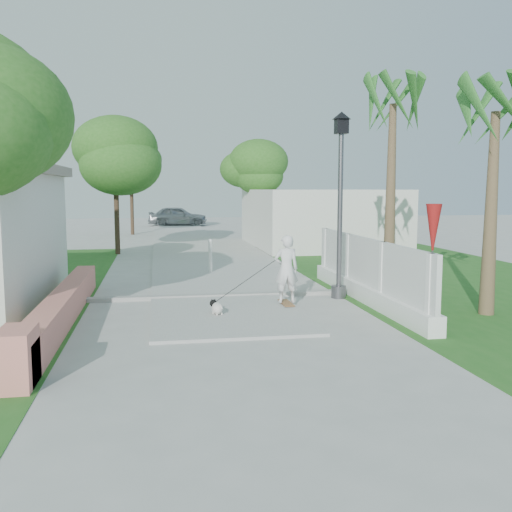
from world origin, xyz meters
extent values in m
plane|color=#B7B7B2|center=(0.00, 0.00, 0.00)|extent=(90.00, 90.00, 0.00)
cube|color=#B7B7B2|center=(0.00, 20.00, 0.03)|extent=(3.20, 36.00, 0.06)
cube|color=#999993|center=(0.00, 6.00, 0.05)|extent=(6.50, 0.25, 0.10)
cube|color=#255E1D|center=(7.00, 8.00, 0.01)|extent=(8.00, 20.00, 0.01)
cube|color=#D6756D|center=(-3.30, 4.00, 0.30)|extent=(0.45, 8.00, 0.60)
cube|color=#D6756D|center=(-3.30, 0.20, 0.40)|extent=(0.45, 0.80, 0.80)
cube|color=white|center=(3.40, 5.00, 0.20)|extent=(0.35, 7.00, 0.40)
cube|color=white|center=(3.40, 5.00, 0.95)|extent=(0.10, 7.00, 1.10)
cube|color=white|center=(3.40, 1.80, 0.75)|extent=(0.14, 0.14, 1.50)
cube|color=white|center=(3.40, 4.00, 0.75)|extent=(0.14, 0.14, 1.50)
cube|color=white|center=(3.40, 6.20, 0.75)|extent=(0.14, 0.14, 1.50)
cube|color=white|center=(3.40, 8.20, 0.75)|extent=(0.14, 0.14, 1.50)
cube|color=silver|center=(6.00, 18.00, 1.30)|extent=(6.00, 8.00, 2.60)
cylinder|color=#59595E|center=(2.90, 5.50, 0.15)|extent=(0.36, 0.36, 0.30)
cylinder|color=#59595E|center=(2.90, 5.50, 2.00)|extent=(0.12, 0.12, 4.00)
cube|color=black|center=(2.90, 5.50, 4.10)|extent=(0.28, 0.28, 0.35)
cone|color=black|center=(2.90, 5.50, 4.35)|extent=(0.44, 0.44, 0.18)
cylinder|color=white|center=(0.20, 10.00, 0.50)|extent=(0.12, 0.12, 1.00)
sphere|color=white|center=(0.20, 10.00, 1.02)|extent=(0.14, 0.14, 0.14)
cylinder|color=#59595E|center=(4.80, 4.50, 1.00)|extent=(0.04, 0.04, 2.00)
cone|color=#AC1818|center=(4.80, 4.50, 1.70)|extent=(0.36, 0.36, 1.20)
cylinder|color=#4C3826|center=(-5.50, 8.50, 1.75)|extent=(0.20, 0.20, 3.50)
ellipsoid|color=#28621C|center=(-5.30, 8.30, 3.60)|extent=(2.72, 2.72, 2.05)
cylinder|color=#4C3826|center=(-3.00, 16.00, 1.92)|extent=(0.20, 0.20, 3.85)
ellipsoid|color=#28621C|center=(-3.00, 16.00, 3.58)|extent=(3.40, 3.40, 2.55)
ellipsoid|color=#28621C|center=(-2.80, 15.80, 3.92)|extent=(2.89, 2.89, 2.18)
ellipsoid|color=#28621C|center=(-3.20, 16.20, 4.28)|extent=(2.55, 2.55, 1.90)
cylinder|color=#4C3826|center=(3.20, 20.00, 1.75)|extent=(0.20, 0.20, 3.50)
ellipsoid|color=#28621C|center=(3.20, 20.00, 3.25)|extent=(3.00, 3.00, 2.25)
ellipsoid|color=#28621C|center=(3.40, 19.80, 3.60)|extent=(2.55, 2.55, 1.92)
ellipsoid|color=#28621C|center=(3.00, 20.20, 3.95)|extent=(2.25, 2.25, 1.68)
cylinder|color=#4C3826|center=(-2.80, 26.00, 1.92)|extent=(0.20, 0.20, 3.85)
ellipsoid|color=#28621C|center=(-2.80, 26.00, 3.58)|extent=(3.20, 3.20, 2.40)
ellipsoid|color=#28621C|center=(-2.60, 25.80, 3.92)|extent=(2.72, 2.72, 2.05)
ellipsoid|color=#28621C|center=(-3.00, 26.20, 4.28)|extent=(2.40, 2.40, 1.79)
cone|color=brown|center=(4.60, 6.50, 2.40)|extent=(0.32, 0.32, 4.80)
cone|color=brown|center=(5.40, 3.20, 2.10)|extent=(0.32, 0.32, 4.20)
cube|color=#95643B|center=(1.41, 4.72, 0.09)|extent=(0.23, 0.79, 0.02)
imported|color=silver|center=(1.41, 4.72, 0.86)|extent=(0.56, 0.37, 1.52)
cylinder|color=gray|center=(1.34, 4.44, 0.03)|extent=(0.03, 0.06, 0.06)
cylinder|color=gray|center=(1.48, 4.44, 0.03)|extent=(0.03, 0.06, 0.06)
cylinder|color=gray|center=(1.34, 5.01, 0.03)|extent=(0.03, 0.06, 0.06)
cylinder|color=gray|center=(1.48, 5.01, 0.03)|extent=(0.03, 0.06, 0.06)
ellipsoid|color=silver|center=(-0.23, 3.94, 0.18)|extent=(0.35, 0.44, 0.24)
sphere|color=black|center=(-0.29, 4.11, 0.26)|extent=(0.16, 0.16, 0.16)
sphere|color=silver|center=(-0.32, 4.18, 0.24)|extent=(0.07, 0.07, 0.07)
cone|color=black|center=(-0.33, 4.10, 0.33)|extent=(0.05, 0.05, 0.06)
cone|color=black|center=(-0.26, 4.12, 0.33)|extent=(0.05, 0.05, 0.06)
cylinder|color=silver|center=(-0.31, 4.00, 0.06)|extent=(0.03, 0.03, 0.11)
cylinder|color=silver|center=(-0.21, 4.04, 0.06)|extent=(0.03, 0.03, 0.11)
cylinder|color=silver|center=(-0.25, 3.83, 0.06)|extent=(0.03, 0.03, 0.11)
cylinder|color=silver|center=(-0.14, 3.87, 0.06)|extent=(0.03, 0.03, 0.11)
cylinder|color=silver|center=(-0.16, 3.77, 0.25)|extent=(0.05, 0.10, 0.09)
imported|color=#A2A5A9|center=(0.07, 33.32, 0.70)|extent=(4.23, 1.97, 1.40)
camera|label=1|loc=(-1.44, -7.60, 2.64)|focal=40.00mm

